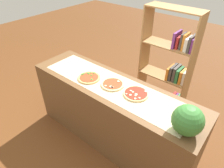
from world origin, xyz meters
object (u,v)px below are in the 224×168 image
pizza_spinach_0 (89,78)px  bookshelf (172,66)px  pizza_mushroom_2 (136,94)px  watermelon (188,120)px  pizza_mushroom_1 (113,84)px

pizza_spinach_0 → bookshelf: bearing=65.5°
pizza_spinach_0 → bookshelf: (0.54, 1.19, -0.17)m
pizza_spinach_0 → pizza_mushroom_2: (0.62, 0.10, 0.00)m
watermelon → bookshelf: bookshelf is taller
watermelon → bookshelf: (-0.69, 1.25, -0.29)m
pizza_spinach_0 → watermelon: bearing=-3.1°
pizza_mushroom_2 → watermelon: watermelon is taller
pizza_spinach_0 → bookshelf: size_ratio=0.17×
pizza_spinach_0 → watermelon: watermelon is taller
pizza_mushroom_1 → pizza_mushroom_2: 0.31m
pizza_spinach_0 → bookshelf: bookshelf is taller
bookshelf → watermelon: bearing=-61.2°
pizza_mushroom_1 → bookshelf: (0.23, 1.11, -0.17)m
pizza_mushroom_1 → pizza_mushroom_2: bearing=4.1°
pizza_mushroom_1 → watermelon: bearing=-8.7°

